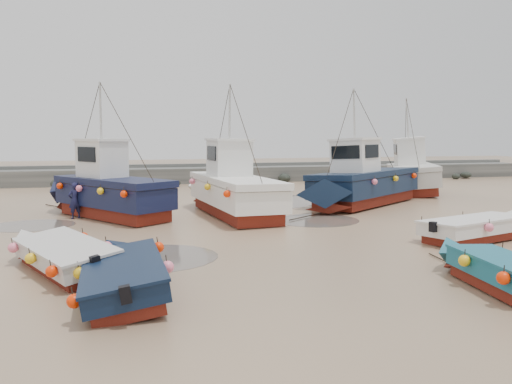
% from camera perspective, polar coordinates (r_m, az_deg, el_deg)
% --- Properties ---
extents(ground, '(120.00, 120.00, 0.00)m').
position_cam_1_polar(ground, '(18.63, -1.24, -5.33)').
color(ground, tan).
rests_on(ground, ground).
extents(seawall, '(60.00, 4.92, 1.50)m').
position_cam_1_polar(seawall, '(40.11, -7.99, 1.94)').
color(seawall, slate).
rests_on(seawall, ground).
extents(puddle_a, '(4.25, 4.25, 0.01)m').
position_cam_1_polar(puddle_a, '(16.09, -11.93, -7.37)').
color(puddle_a, '#5D534A').
rests_on(puddle_a, ground).
extents(puddle_b, '(3.86, 3.86, 0.01)m').
position_cam_1_polar(puddle_b, '(22.66, 6.94, -3.21)').
color(puddle_b, '#5D534A').
rests_on(puddle_b, ground).
extents(puddle_c, '(3.64, 3.64, 0.01)m').
position_cam_1_polar(puddle_c, '(23.25, -24.34, -3.51)').
color(puddle_c, '#5D534A').
rests_on(puddle_c, ground).
extents(puddle_d, '(6.78, 6.78, 0.01)m').
position_cam_1_polar(puddle_d, '(29.15, 0.29, -0.97)').
color(puddle_d, '#5D534A').
rests_on(puddle_d, ground).
extents(dinghy_0, '(3.70, 6.25, 1.43)m').
position_cam_1_polar(dinghy_0, '(15.39, -21.31, -6.29)').
color(dinghy_0, maroon).
rests_on(dinghy_0, ground).
extents(dinghy_1, '(2.37, 6.52, 1.43)m').
position_cam_1_polar(dinghy_1, '(12.79, -14.65, -8.63)').
color(dinghy_1, maroon).
rests_on(dinghy_1, ground).
extents(dinghy_2, '(2.08, 5.24, 1.43)m').
position_cam_1_polar(dinghy_2, '(14.19, 25.43, -7.44)').
color(dinghy_2, maroon).
rests_on(dinghy_2, ground).
extents(dinghy_3, '(6.65, 3.07, 1.43)m').
position_cam_1_polar(dinghy_3, '(20.12, 24.44, -3.48)').
color(dinghy_3, maroon).
rests_on(dinghy_3, ground).
extents(cabin_boat_0, '(6.63, 8.32, 6.22)m').
position_cam_1_polar(cabin_boat_0, '(24.35, -16.81, 0.46)').
color(cabin_boat_0, maroon).
rests_on(cabin_boat_0, ground).
extents(cabin_boat_1, '(3.65, 10.66, 6.22)m').
position_cam_1_polar(cabin_boat_1, '(24.11, -2.90, 0.58)').
color(cabin_boat_1, maroon).
rests_on(cabin_boat_1, ground).
extents(cabin_boat_2, '(9.70, 7.54, 6.22)m').
position_cam_1_polar(cabin_boat_2, '(27.44, 11.88, 1.16)').
color(cabin_boat_2, maroon).
rests_on(cabin_boat_2, ground).
extents(cabin_boat_3, '(5.05, 8.94, 6.22)m').
position_cam_1_polar(cabin_boat_3, '(34.94, 17.44, 2.25)').
color(cabin_boat_3, maroon).
rests_on(cabin_boat_3, ground).
extents(person, '(0.73, 0.66, 1.67)m').
position_cam_1_polar(person, '(24.42, -19.93, -2.86)').
color(person, '#18193A').
rests_on(person, ground).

